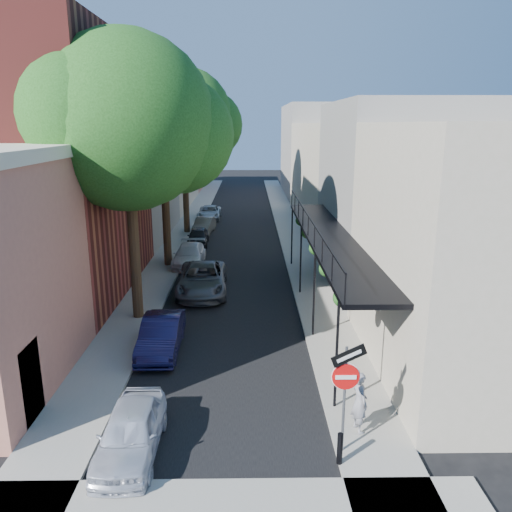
{
  "coord_description": "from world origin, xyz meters",
  "views": [
    {
      "loc": [
        0.88,
        -9.69,
        7.95
      ],
      "look_at": [
        1.14,
        9.7,
        2.8
      ],
      "focal_mm": 35.0,
      "sensor_mm": 36.0,
      "label": 1
    }
  ],
  "objects_px": {
    "parked_car_d": "(189,255)",
    "parked_car_f": "(204,225)",
    "bollard": "(340,449)",
    "oak_far": "(190,119)",
    "oak_mid": "(170,141)",
    "parked_car_g": "(209,213)",
    "parked_car_c": "(202,279)",
    "oak_near": "(139,126)",
    "parked_car_b": "(161,335)",
    "parked_car_e": "(198,236)",
    "parked_car_a": "(131,432)",
    "pedestrian": "(359,402)",
    "sign_post": "(346,381)"
  },
  "relations": [
    {
      "from": "bollard",
      "to": "oak_mid",
      "type": "bearing_deg",
      "value": 109.9
    },
    {
      "from": "parked_car_d",
      "to": "parked_car_c",
      "type": "bearing_deg",
      "value": -75.75
    },
    {
      "from": "oak_mid",
      "to": "pedestrian",
      "type": "xyz_separation_m",
      "value": [
        7.15,
        -16.41,
        -6.1
      ]
    },
    {
      "from": "oak_near",
      "to": "parked_car_e",
      "type": "distance_m",
      "value": 14.97
    },
    {
      "from": "sign_post",
      "to": "bollard",
      "type": "bearing_deg",
      "value": -108.56
    },
    {
      "from": "parked_car_a",
      "to": "parked_car_f",
      "type": "bearing_deg",
      "value": 90.29
    },
    {
      "from": "parked_car_f",
      "to": "bollard",
      "type": "bearing_deg",
      "value": -71.82
    },
    {
      "from": "bollard",
      "to": "parked_car_a",
      "type": "bearing_deg",
      "value": 173.21
    },
    {
      "from": "oak_near",
      "to": "parked_car_e",
      "type": "relative_size",
      "value": 3.4
    },
    {
      "from": "parked_car_a",
      "to": "parked_car_b",
      "type": "distance_m",
      "value": 5.8
    },
    {
      "from": "oak_far",
      "to": "parked_car_c",
      "type": "bearing_deg",
      "value": -82.02
    },
    {
      "from": "parked_car_d",
      "to": "pedestrian",
      "type": "xyz_separation_m",
      "value": [
        6.33,
        -16.37,
        0.35
      ]
    },
    {
      "from": "parked_car_b",
      "to": "oak_mid",
      "type": "bearing_deg",
      "value": 94.69
    },
    {
      "from": "parked_car_c",
      "to": "oak_far",
      "type": "bearing_deg",
      "value": 95.88
    },
    {
      "from": "oak_near",
      "to": "parked_car_a",
      "type": "distance_m",
      "value": 11.76
    },
    {
      "from": "parked_car_c",
      "to": "pedestrian",
      "type": "height_order",
      "value": "pedestrian"
    },
    {
      "from": "parked_car_b",
      "to": "parked_car_g",
      "type": "xyz_separation_m",
      "value": [
        -0.26,
        25.8,
        -0.06
      ]
    },
    {
      "from": "parked_car_g",
      "to": "pedestrian",
      "type": "bearing_deg",
      "value": -78.46
    },
    {
      "from": "parked_car_b",
      "to": "parked_car_g",
      "type": "distance_m",
      "value": 25.8
    },
    {
      "from": "parked_car_a",
      "to": "parked_car_b",
      "type": "bearing_deg",
      "value": 91.58
    },
    {
      "from": "sign_post",
      "to": "parked_car_a",
      "type": "distance_m",
      "value": 5.42
    },
    {
      "from": "sign_post",
      "to": "parked_car_b",
      "type": "bearing_deg",
      "value": 132.65
    },
    {
      "from": "oak_mid",
      "to": "parked_car_g",
      "type": "xyz_separation_m",
      "value": [
        0.86,
        14.46,
        -6.48
      ]
    },
    {
      "from": "parked_car_g",
      "to": "pedestrian",
      "type": "distance_m",
      "value": 31.5
    },
    {
      "from": "oak_near",
      "to": "oak_far",
      "type": "xyz_separation_m",
      "value": [
        0.01,
        17.01,
        0.38
      ]
    },
    {
      "from": "oak_near",
      "to": "parked_car_g",
      "type": "distance_m",
      "value": 23.6
    },
    {
      "from": "bollard",
      "to": "oak_mid",
      "type": "distance_m",
      "value": 19.96
    },
    {
      "from": "oak_mid",
      "to": "pedestrian",
      "type": "height_order",
      "value": "oak_mid"
    },
    {
      "from": "sign_post",
      "to": "bollard",
      "type": "xyz_separation_m",
      "value": [
        -0.16,
        -0.47,
        -1.52
      ]
    },
    {
      "from": "oak_mid",
      "to": "parked_car_g",
      "type": "distance_m",
      "value": 15.87
    },
    {
      "from": "parked_car_a",
      "to": "parked_car_c",
      "type": "xyz_separation_m",
      "value": [
        0.67,
        12.22,
        0.09
      ]
    },
    {
      "from": "parked_car_d",
      "to": "parked_car_f",
      "type": "height_order",
      "value": "parked_car_d"
    },
    {
      "from": "parked_car_a",
      "to": "pedestrian",
      "type": "height_order",
      "value": "pedestrian"
    },
    {
      "from": "pedestrian",
      "to": "parked_car_b",
      "type": "bearing_deg",
      "value": 34.17
    },
    {
      "from": "oak_near",
      "to": "parked_car_d",
      "type": "xyz_separation_m",
      "value": [
        0.77,
        7.93,
        -7.28
      ]
    },
    {
      "from": "oak_mid",
      "to": "parked_car_c",
      "type": "relative_size",
      "value": 2.04
    },
    {
      "from": "oak_mid",
      "to": "oak_far",
      "type": "relative_size",
      "value": 0.86
    },
    {
      "from": "parked_car_b",
      "to": "parked_car_e",
      "type": "distance_m",
      "value": 16.41
    },
    {
      "from": "sign_post",
      "to": "oak_mid",
      "type": "xyz_separation_m",
      "value": [
        -6.58,
        17.26,
        5.02
      ]
    },
    {
      "from": "bollard",
      "to": "parked_car_f",
      "type": "relative_size",
      "value": 0.23
    },
    {
      "from": "parked_car_f",
      "to": "parked_car_e",
      "type": "bearing_deg",
      "value": -84.84
    },
    {
      "from": "parked_car_a",
      "to": "parked_car_c",
      "type": "height_order",
      "value": "parked_car_c"
    },
    {
      "from": "parked_car_d",
      "to": "parked_car_f",
      "type": "distance_m",
      "value": 8.85
    },
    {
      "from": "sign_post",
      "to": "parked_car_f",
      "type": "xyz_separation_m",
      "value": [
        -5.68,
        26.07,
        -1.46
      ]
    },
    {
      "from": "sign_post",
      "to": "pedestrian",
      "type": "distance_m",
      "value": 1.49
    },
    {
      "from": "parked_car_a",
      "to": "parked_car_f",
      "type": "height_order",
      "value": "parked_car_a"
    },
    {
      "from": "bollard",
      "to": "parked_car_b",
      "type": "relative_size",
      "value": 0.21
    },
    {
      "from": "oak_near",
      "to": "parked_car_b",
      "type": "xyz_separation_m",
      "value": [
        1.07,
        -3.37,
        -7.25
      ]
    },
    {
      "from": "parked_car_d",
      "to": "oak_mid",
      "type": "bearing_deg",
      "value": 177.91
    },
    {
      "from": "bollard",
      "to": "oak_far",
      "type": "xyz_separation_m",
      "value": [
        -6.35,
        26.77,
        7.74
      ]
    }
  ]
}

